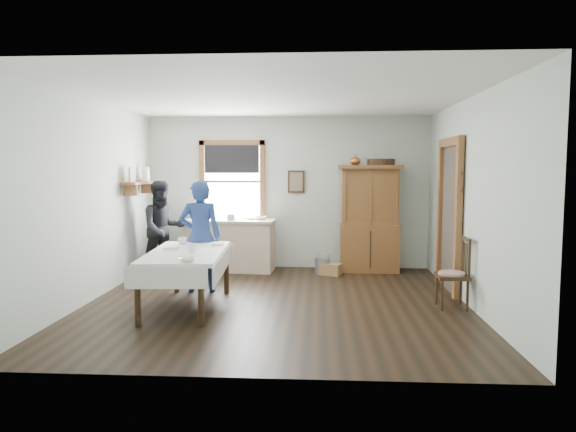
{
  "coord_description": "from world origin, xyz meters",
  "views": [
    {
      "loc": [
        0.55,
        -6.69,
        1.77
      ],
      "look_at": [
        0.13,
        0.3,
        1.13
      ],
      "focal_mm": 32.0,
      "sensor_mm": 36.0,
      "label": 1
    }
  ],
  "objects": [
    {
      "name": "table_cup_b",
      "position": [
        -1.03,
        -0.39,
        0.78
      ],
      "size": [
        0.1,
        0.1,
        0.09
      ],
      "primitive_type": "imported",
      "rotation": [
        0.0,
        0.0,
        -0.06
      ],
      "color": "white",
      "rests_on": "dining_table"
    },
    {
      "name": "doorway",
      "position": [
        2.46,
        0.85,
        1.16
      ],
      "size": [
        0.09,
        1.14,
        2.22
      ],
      "color": "#443A30",
      "rests_on": "room"
    },
    {
      "name": "spindle_chair",
      "position": [
        2.26,
        -0.14,
        0.46
      ],
      "size": [
        0.43,
        0.43,
        0.91
      ],
      "primitive_type": "cube",
      "rotation": [
        0.0,
        0.0,
        -0.01
      ],
      "color": "#362513",
      "rests_on": "room"
    },
    {
      "name": "woman_blue",
      "position": [
        -1.15,
        0.55,
        0.75
      ],
      "size": [
        0.59,
        0.43,
        1.5
      ],
      "primitive_type": "imported",
      "rotation": [
        0.0,
        0.0,
        3.27
      ],
      "color": "navy",
      "rests_on": "room"
    },
    {
      "name": "counter_book",
      "position": [
        -0.71,
        2.17,
        0.91
      ],
      "size": [
        0.26,
        0.28,
        0.02
      ],
      "primitive_type": "imported",
      "rotation": [
        0.0,
        0.0,
        0.54
      ],
      "color": "#74614D",
      "rests_on": "work_counter"
    },
    {
      "name": "table_bowl",
      "position": [
        -0.92,
        -1.05,
        0.76
      ],
      "size": [
        0.22,
        0.22,
        0.05
      ],
      "primitive_type": "imported",
      "rotation": [
        0.0,
        0.0,
        0.02
      ],
      "color": "white",
      "rests_on": "dining_table"
    },
    {
      "name": "wicker_basket",
      "position": [
        0.76,
        1.84,
        0.09
      ],
      "size": [
        0.38,
        0.32,
        0.19
      ],
      "primitive_type": "cube",
      "rotation": [
        0.0,
        0.0,
        -0.34
      ],
      "color": "#A38049",
      "rests_on": "room"
    },
    {
      "name": "figure_dark",
      "position": [
        -2.02,
        1.61,
        0.73
      ],
      "size": [
        0.9,
        0.86,
        1.47
      ],
      "primitive_type": "imported",
      "rotation": [
        0.0,
        0.0,
        0.61
      ],
      "color": "black",
      "rests_on": "room"
    },
    {
      "name": "wall_shelf",
      "position": [
        -2.37,
        1.54,
        1.57
      ],
      "size": [
        0.24,
        1.0,
        0.44
      ],
      "color": "brown",
      "rests_on": "room"
    },
    {
      "name": "room",
      "position": [
        0.0,
        0.0,
        1.35
      ],
      "size": [
        5.01,
        5.01,
        2.7
      ],
      "color": "black",
      "rests_on": "ground"
    },
    {
      "name": "window",
      "position": [
        -1.0,
        2.47,
        1.63
      ],
      "size": [
        1.18,
        0.07,
        1.48
      ],
      "color": "white",
      "rests_on": "room"
    },
    {
      "name": "work_counter",
      "position": [
        -0.99,
        2.11,
        0.45
      ],
      "size": [
        1.61,
        0.71,
        0.9
      ],
      "primitive_type": "cube",
      "rotation": [
        0.0,
        0.0,
        -0.08
      ],
      "color": "#CBAB8C",
      "rests_on": "room"
    },
    {
      "name": "table_cup_a",
      "position": [
        -1.34,
        0.29,
        0.78
      ],
      "size": [
        0.13,
        0.13,
        0.1
      ],
      "primitive_type": "imported",
      "rotation": [
        0.0,
        0.0,
        -0.06
      ],
      "color": "white",
      "rests_on": "dining_table"
    },
    {
      "name": "china_hutch",
      "position": [
        1.43,
        2.2,
        0.92
      ],
      "size": [
        1.09,
        0.53,
        1.84
      ],
      "primitive_type": "cube",
      "rotation": [
        0.0,
        0.0,
        -0.02
      ],
      "color": "brown",
      "rests_on": "room"
    },
    {
      "name": "pail",
      "position": [
        0.62,
        1.91,
        0.14
      ],
      "size": [
        0.3,
        0.3,
        0.28
      ],
      "primitive_type": "cube",
      "rotation": [
        0.0,
        0.0,
        0.17
      ],
      "color": "#9B9CA3",
      "rests_on": "room"
    },
    {
      "name": "counter_bowl",
      "position": [
        -0.44,
        2.12,
        0.93
      ],
      "size": [
        0.25,
        0.25,
        0.06
      ],
      "primitive_type": "imported",
      "rotation": [
        0.0,
        0.0,
        0.37
      ],
      "color": "white",
      "rests_on": "work_counter"
    },
    {
      "name": "framed_picture",
      "position": [
        0.15,
        2.46,
        1.55
      ],
      "size": [
        0.3,
        0.04,
        0.4
      ],
      "primitive_type": "cube",
      "color": "#362513",
      "rests_on": "room"
    },
    {
      "name": "rug_beater",
      "position": [
        2.45,
        0.3,
        1.72
      ],
      "size": [
        0.01,
        0.27,
        0.27
      ],
      "primitive_type": "torus",
      "rotation": [
        0.0,
        1.57,
        0.0
      ],
      "color": "black",
      "rests_on": "room"
    },
    {
      "name": "shelf_bowl",
      "position": [
        -2.37,
        1.55,
        1.6
      ],
      "size": [
        0.22,
        0.22,
        0.05
      ],
      "primitive_type": "imported",
      "color": "white",
      "rests_on": "wall_shelf"
    },
    {
      "name": "dining_table",
      "position": [
        -1.13,
        -0.31,
        0.36
      ],
      "size": [
        1.08,
        1.89,
        0.73
      ],
      "primitive_type": "cube",
      "rotation": [
        0.0,
        0.0,
        0.07
      ],
      "color": "white",
      "rests_on": "room"
    }
  ]
}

